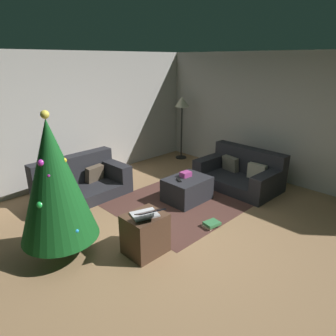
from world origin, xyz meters
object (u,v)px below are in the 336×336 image
couch_right (241,173)px  side_table (145,234)px  couch_left (80,182)px  christmas_tree (54,181)px  laptop (147,213)px  book_stack (211,224)px  corner_lamp (182,107)px  ottoman (187,189)px  gift_box (186,174)px  tv_remote (179,180)px

couch_right → side_table: size_ratio=2.88×
couch_left → christmas_tree: (-1.07, -1.45, 0.76)m
christmas_tree → couch_right: bearing=-5.6°
laptop → book_stack: size_ratio=1.96×
christmas_tree → side_table: bearing=-41.9°
couch_left → couch_right: couch_left is taller
couch_right → corner_lamp: bearing=-11.3°
couch_left → ottoman: bearing=129.3°
couch_left → christmas_tree: size_ratio=0.87×
gift_box → corner_lamp: corner_lamp is taller
laptop → couch_left: bearing=82.8°
couch_right → corner_lamp: size_ratio=1.02×
couch_right → ottoman: size_ratio=2.02×
gift_box → laptop: 1.83m
ottoman → tv_remote: 0.30m
couch_left → ottoman: 1.99m
couch_left → corner_lamp: 3.25m
tv_remote → book_stack: (-0.24, -0.92, -0.40)m
gift_box → laptop: laptop is taller
tv_remote → side_table: size_ratio=0.29×
book_stack → couch_right: bearing=18.9°
couch_right → laptop: size_ratio=3.15×
ottoman → side_table: size_ratio=1.42×
ottoman → laptop: (-1.59, -0.74, 0.40)m
christmas_tree → book_stack: bearing=-25.9°
laptop → side_table: bearing=71.7°
book_stack → corner_lamp: size_ratio=0.17×
couch_right → ottoman: couch_right is taller
couch_right → christmas_tree: 3.76m
ottoman → gift_box: bearing=63.2°
gift_box → corner_lamp: 2.57m
christmas_tree → laptop: bearing=-45.1°
christmas_tree → side_table: size_ratio=3.43×
ottoman → tv_remote: bearing=172.6°
couch_right → book_stack: couch_right is taller
book_stack → laptop: bearing=172.4°
corner_lamp → christmas_tree: bearing=-157.1°
couch_left → book_stack: 2.56m
laptop → corner_lamp: corner_lamp is taller
side_table → ottoman: bearing=23.3°
christmas_tree → laptop: christmas_tree is taller
side_table → laptop: bearing=-108.3°
couch_left → tv_remote: 1.85m
couch_right → laptop: laptop is taller
couch_left → corner_lamp: size_ratio=1.05×
ottoman → side_table: side_table is taller
couch_left → couch_right: size_ratio=1.03×
tv_remote → book_stack: bearing=-75.6°
ottoman → side_table: bearing=-156.7°
gift_box → tv_remote: gift_box is taller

